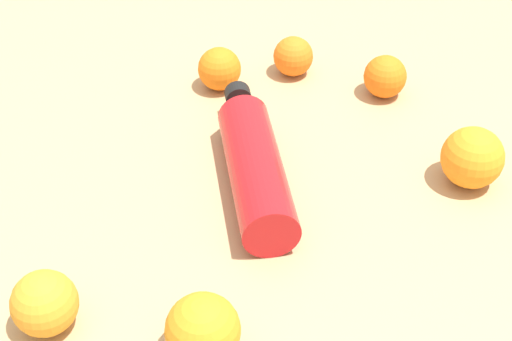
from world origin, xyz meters
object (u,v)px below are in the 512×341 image
(orange_1, at_px, (219,69))
(orange_3, at_px, (203,330))
(orange_4, at_px, (45,303))
(water_bottle, at_px, (253,159))
(orange_0, at_px, (293,56))
(orange_5, at_px, (385,77))
(orange_2, at_px, (472,158))

(orange_1, distance_m, orange_3, 0.51)
(orange_4, bearing_deg, orange_3, 174.80)
(water_bottle, height_order, orange_0, water_bottle)
(orange_5, bearing_deg, orange_3, 70.08)
(orange_0, height_order, orange_4, orange_4)
(water_bottle, bearing_deg, orange_4, 129.06)
(orange_0, distance_m, orange_1, 0.12)
(orange_0, xyz_separation_m, orange_2, (-0.26, 0.24, 0.01))
(water_bottle, bearing_deg, orange_0, -22.02)
(water_bottle, distance_m, orange_4, 0.33)
(water_bottle, height_order, orange_5, water_bottle)
(orange_1, bearing_deg, orange_2, 153.40)
(orange_2, xyz_separation_m, orange_5, (0.11, -0.20, -0.01))
(orange_0, bearing_deg, orange_4, 68.25)
(orange_0, height_order, orange_3, orange_3)
(orange_3, xyz_separation_m, orange_5, (-0.19, -0.52, -0.01))
(orange_0, height_order, orange_2, orange_2)
(orange_3, bearing_deg, orange_2, -132.98)
(orange_2, relative_size, orange_3, 1.05)
(orange_0, distance_m, orange_5, 0.15)
(water_bottle, height_order, orange_1, water_bottle)
(orange_0, xyz_separation_m, orange_5, (-0.15, 0.04, 0.00))
(orange_2, relative_size, orange_5, 1.26)
(orange_3, distance_m, orange_5, 0.55)
(orange_5, bearing_deg, orange_4, 54.16)
(orange_1, height_order, orange_5, orange_1)
(water_bottle, height_order, orange_2, orange_2)
(water_bottle, relative_size, orange_4, 4.26)
(orange_0, relative_size, orange_5, 0.97)
(orange_0, bearing_deg, orange_2, 137.14)
(orange_1, xyz_separation_m, orange_2, (-0.37, 0.18, 0.01))
(orange_3, bearing_deg, orange_5, -109.92)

